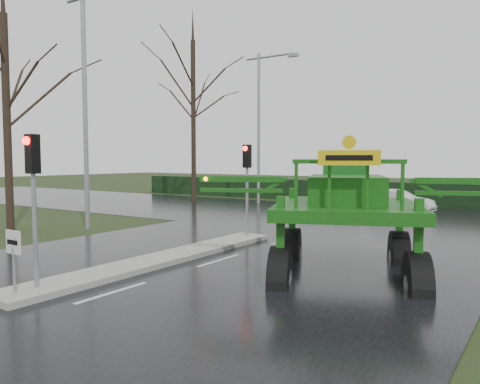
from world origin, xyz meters
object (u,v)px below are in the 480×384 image
Objects in this scene: traffic_signal_near at (33,178)px; crop_sprayer at (282,196)px; street_light_left_near at (89,87)px; white_sedan at (397,213)px; traffic_signal_mid at (247,170)px; street_light_left_far at (263,114)px; keep_left_sign at (14,251)px.

crop_sprayer is (3.86, 4.13, -0.51)m from traffic_signal_near.
street_light_left_near is 2.55× the size of white_sedan.
street_light_left_far reaches higher than traffic_signal_mid.
crop_sprayer is (10.75, -2.88, -3.91)m from street_light_left_near.
traffic_signal_mid is 7.83m from street_light_left_near.
street_light_left_far is at bearing 100.07° from crop_sprayer.
white_sedan is at bearing 83.75° from traffic_signal_near.
white_sedan is (2.22, 20.30, -2.59)m from traffic_signal_near.
traffic_signal_mid reaches higher than white_sedan.
traffic_signal_near is 8.50m from traffic_signal_mid.
keep_left_sign is at bearing -47.41° from street_light_left_near.
traffic_signal_near is 22.37m from street_light_left_far.
crop_sprayer is at bearing -168.51° from white_sedan.
street_light_left_far reaches higher than traffic_signal_near.
traffic_signal_mid is (0.00, 8.99, 1.53)m from keep_left_sign.
traffic_signal_mid is at bearing -61.14° from street_light_left_far.
keep_left_sign is 20.93m from white_sedan.
street_light_left_far reaches higher than crop_sprayer.
keep_left_sign is at bearing 179.62° from white_sedan.
street_light_left_near is 1.36× the size of crop_sprayer.
traffic_signal_near is 1.00× the size of traffic_signal_mid.
street_light_left_near is at bearing 132.59° from keep_left_sign.
traffic_signal_near is 0.35× the size of street_light_left_near.
traffic_signal_mid is at bearing 109.01° from crop_sprayer.
street_light_left_far is 2.55× the size of white_sedan.
traffic_signal_mid is at bearing 90.00° from traffic_signal_near.
crop_sprayer is at bearing -48.57° from traffic_signal_mid.
keep_left_sign is 1.61m from traffic_signal_near.
street_light_left_near reaches higher than crop_sprayer.
street_light_left_far is at bearing 107.78° from keep_left_sign.
white_sedan is at bearing 55.55° from street_light_left_near.
street_light_left_far reaches higher than keep_left_sign.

